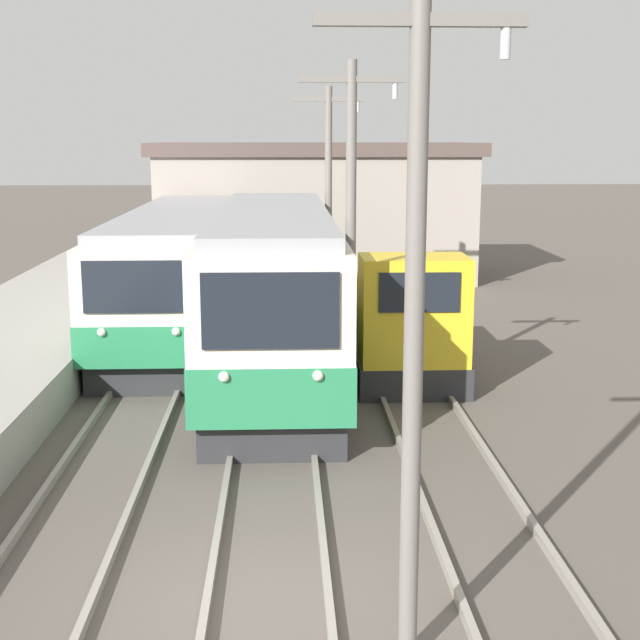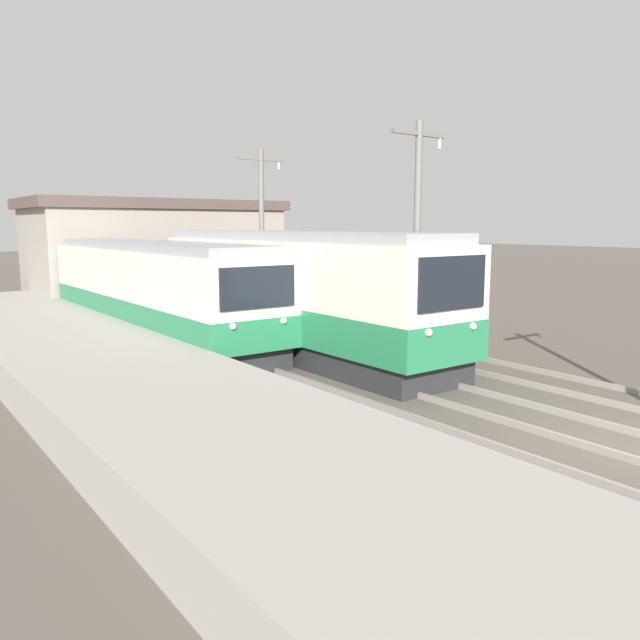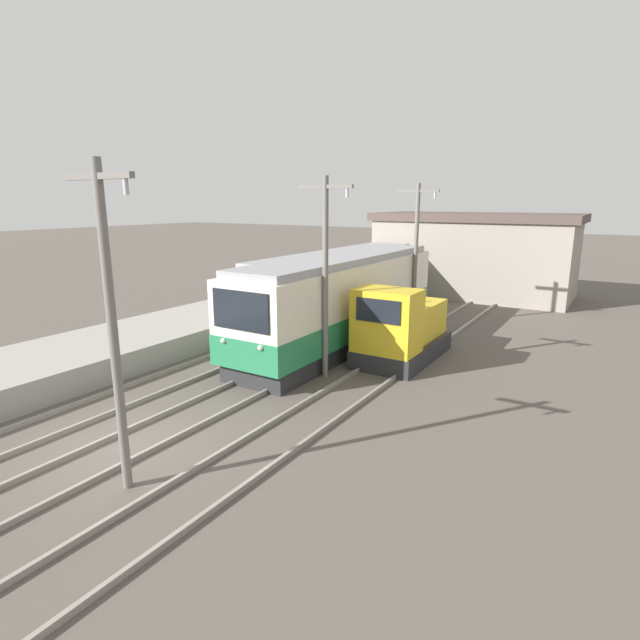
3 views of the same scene
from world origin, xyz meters
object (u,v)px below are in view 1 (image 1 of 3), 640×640
shunting_locomotive (404,326)px  commuter_train_left (178,275)px  commuter_train_center (274,297)px  catenary_mast_near (415,313)px  catenary_mast_far (329,201)px  catenary_mast_mid (351,230)px

shunting_locomotive → commuter_train_left: bearing=137.5°
commuter_train_center → catenary_mast_near: bearing=-82.9°
catenary_mast_near → catenary_mast_far: bearing=90.0°
commuter_train_left → catenary_mast_far: catenary_mast_far is taller
commuter_train_center → catenary_mast_near: catenary_mast_near is taller
commuter_train_left → catenary_mast_near: 17.40m
commuter_train_center → commuter_train_left: bearing=121.3°
commuter_train_center → catenary_mast_mid: bearing=-68.7°
commuter_train_left → catenary_mast_far: 4.81m
commuter_train_center → shunting_locomotive: (3.00, -0.70, -0.57)m
catenary_mast_far → catenary_mast_near: bearing=-90.0°
commuter_train_left → catenary_mast_near: catenary_mast_near is taller
catenary_mast_mid → shunting_locomotive: bearing=64.7°
commuter_train_center → catenary_mast_far: catenary_mast_far is taller
commuter_train_left → commuter_train_center: 5.39m
commuter_train_center → catenary_mast_mid: (1.51, -3.86, 1.97)m
commuter_train_left → catenary_mast_near: bearing=-75.6°
commuter_train_left → shunting_locomotive: (5.80, -5.31, -0.42)m
catenary_mast_far → commuter_train_left: bearing=177.3°
catenary_mast_near → catenary_mast_mid: (0.00, 8.26, 0.00)m
commuter_train_center → shunting_locomotive: bearing=-13.1°
shunting_locomotive → catenary_mast_near: size_ratio=0.70×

